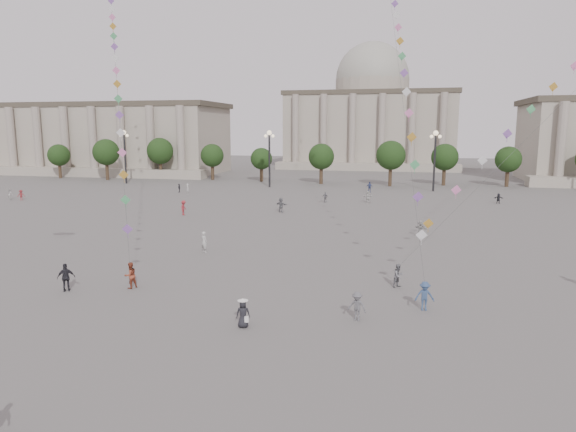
# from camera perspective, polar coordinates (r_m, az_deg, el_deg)

# --- Properties ---
(ground) EXTENTS (360.00, 360.00, 0.00)m
(ground) POSITION_cam_1_polar(r_m,az_deg,el_deg) (27.96, -8.81, -13.52)
(ground) COLOR #52504E
(ground) RESTS_ON ground
(hall_west) EXTENTS (84.00, 26.22, 17.20)m
(hall_west) POSITION_cam_1_polar(r_m,az_deg,el_deg) (145.02, -23.30, 7.90)
(hall_west) COLOR #9E9385
(hall_west) RESTS_ON ground
(hall_central) EXTENTS (48.30, 34.30, 35.50)m
(hall_central) POSITION_cam_1_polar(r_m,az_deg,el_deg) (153.41, 9.20, 10.78)
(hall_central) COLOR #9E9385
(hall_central) RESTS_ON ground
(tree_row) EXTENTS (137.12, 5.12, 8.00)m
(tree_row) POSITION_cam_1_polar(r_m,az_deg,el_deg) (102.46, 7.27, 6.49)
(tree_row) COLOR #362B1B
(tree_row) RESTS_ON ground
(lamp_post_far_west) EXTENTS (2.00, 0.90, 10.65)m
(lamp_post_far_west) POSITION_cam_1_polar(r_m,az_deg,el_deg) (108.65, -17.71, 7.33)
(lamp_post_far_west) COLOR #262628
(lamp_post_far_west) RESTS_ON ground
(lamp_post_mid_west) EXTENTS (2.00, 0.90, 10.65)m
(lamp_post_mid_west) POSITION_cam_1_polar(r_m,az_deg,el_deg) (97.09, -2.08, 7.55)
(lamp_post_mid_west) COLOR #262628
(lamp_post_mid_west) RESTS_ON ground
(lamp_post_mid_east) EXTENTS (2.00, 0.90, 10.65)m
(lamp_post_mid_east) POSITION_cam_1_polar(r_m,az_deg,el_deg) (94.08, 16.03, 7.11)
(lamp_post_mid_east) COLOR #262628
(lamp_post_mid_east) RESTS_ON ground
(person_crowd_0) EXTENTS (1.19, 0.74, 1.89)m
(person_crowd_0) POSITION_cam_1_polar(r_m,az_deg,el_deg) (90.22, 9.04, 3.19)
(person_crowd_0) COLOR navy
(person_crowd_0) RESTS_ON ground
(person_crowd_1) EXTENTS (1.06, 1.04, 1.72)m
(person_crowd_1) POSITION_cam_1_polar(r_m,az_deg,el_deg) (91.18, -28.48, 2.15)
(person_crowd_1) COLOR beige
(person_crowd_1) RESTS_ON ground
(person_crowd_2) EXTENTS (1.18, 1.14, 1.61)m
(person_crowd_2) POSITION_cam_1_polar(r_m,az_deg,el_deg) (89.47, -27.53, 2.07)
(person_crowd_2) COLOR maroon
(person_crowd_2) RESTS_ON ground
(person_crowd_4) EXTENTS (1.70, 1.08, 1.75)m
(person_crowd_4) POSITION_cam_1_polar(r_m,az_deg,el_deg) (77.75, 8.86, 2.11)
(person_crowd_4) COLOR silver
(person_crowd_4) RESTS_ON ground
(person_crowd_6) EXTENTS (1.23, 0.91, 1.70)m
(person_crowd_6) POSITION_cam_1_polar(r_m,az_deg,el_deg) (30.31, 7.67, -9.89)
(person_crowd_6) COLOR #58585C
(person_crowd_6) RESTS_ON ground
(person_crowd_7) EXTENTS (1.54, 1.38, 1.70)m
(person_crowd_7) POSITION_cam_1_polar(r_m,az_deg,el_deg) (54.30, 14.52, -1.36)
(person_crowd_7) COLOR #ADAEA9
(person_crowd_7) RESTS_ON ground
(person_crowd_9) EXTENTS (1.44, 0.59, 1.51)m
(person_crowd_9) POSITION_cam_1_polar(r_m,az_deg,el_deg) (82.18, 22.34, 1.82)
(person_crowd_9) COLOR black
(person_crowd_9) RESTS_ON ground
(person_crowd_10) EXTENTS (0.69, 0.78, 1.79)m
(person_crowd_10) POSITION_cam_1_polar(r_m,az_deg,el_deg) (88.40, -11.07, 2.97)
(person_crowd_10) COLOR beige
(person_crowd_10) RESTS_ON ground
(person_crowd_12) EXTENTS (1.86, 1.34, 1.94)m
(person_crowd_12) POSITION_cam_1_polar(r_m,az_deg,el_deg) (68.06, -0.79, 1.24)
(person_crowd_12) COLOR slate
(person_crowd_12) RESTS_ON ground
(person_crowd_13) EXTENTS (0.83, 0.76, 1.90)m
(person_crowd_13) POSITION_cam_1_polar(r_m,az_deg,el_deg) (46.61, -9.30, -2.85)
(person_crowd_13) COLOR #B2B2AE
(person_crowd_13) RESTS_ON ground
(person_crowd_16) EXTENTS (0.97, 0.58, 1.54)m
(person_crowd_16) POSITION_cam_1_polar(r_m,az_deg,el_deg) (77.58, 4.16, 2.11)
(person_crowd_16) COLOR slate
(person_crowd_16) RESTS_ON ground
(person_crowd_17) EXTENTS (0.74, 1.25, 1.91)m
(person_crowd_17) POSITION_cam_1_polar(r_m,az_deg,el_deg) (67.06, -11.52, 0.90)
(person_crowd_17) COLOR #9F2B33
(person_crowd_17) RESTS_ON ground
(person_crowd_19) EXTENTS (0.65, 0.96, 1.51)m
(person_crowd_19) POSITION_cam_1_polar(r_m,az_deg,el_deg) (91.49, -12.00, 3.07)
(person_crowd_19) COLOR black
(person_crowd_19) RESTS_ON ground
(tourist_4) EXTENTS (1.21, 1.02, 1.94)m
(tourist_4) POSITION_cam_1_polar(r_m,az_deg,el_deg) (38.26, -23.43, -6.28)
(tourist_4) COLOR black
(tourist_4) RESTS_ON ground
(kite_flyer_0) EXTENTS (1.07, 1.13, 1.84)m
(kite_flyer_0) POSITION_cam_1_polar(r_m,az_deg,el_deg) (37.44, -17.10, -6.31)
(kite_flyer_0) COLOR brown
(kite_flyer_0) RESTS_ON ground
(kite_flyer_1) EXTENTS (1.24, 0.81, 1.81)m
(kite_flyer_1) POSITION_cam_1_polar(r_m,az_deg,el_deg) (32.69, 14.94, -8.58)
(kite_flyer_1) COLOR #314970
(kite_flyer_1) RESTS_ON ground
(kite_flyer_2) EXTENTS (1.01, 1.02, 1.67)m
(kite_flyer_2) POSITION_cam_1_polar(r_m,az_deg,el_deg) (36.85, 12.17, -6.50)
(kite_flyer_2) COLOR slate
(kite_flyer_2) RESTS_ON ground
(hat_person) EXTENTS (0.88, 0.68, 1.69)m
(hat_person) POSITION_cam_1_polar(r_m,az_deg,el_deg) (29.13, -5.01, -10.68)
(hat_person) COLOR black
(hat_person) RESTS_ON ground
(kite_train_west) EXTENTS (25.59, 41.15, 61.38)m
(kite_train_west) POSITION_cam_1_polar(r_m,az_deg,el_deg) (62.79, -18.85, 18.77)
(kite_train_west) COLOR #3F3F3F
(kite_train_west) RESTS_ON ground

